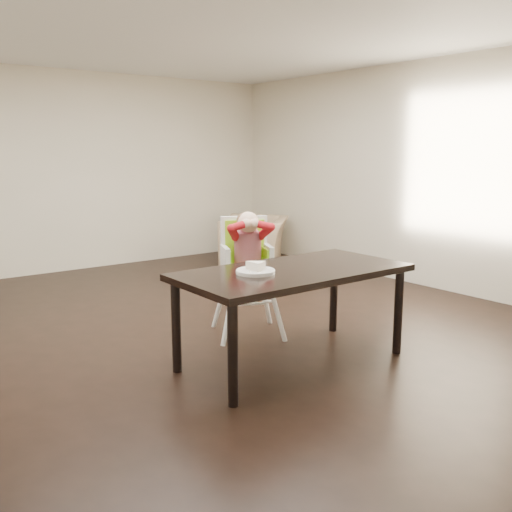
# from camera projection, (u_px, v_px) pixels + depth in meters

# --- Properties ---
(ground) EXTENTS (7.00, 7.00, 0.00)m
(ground) POSITION_uv_depth(u_px,v_px,m) (219.00, 331.00, 5.28)
(ground) COLOR black
(ground) RESTS_ON ground
(room_walls) EXTENTS (6.02, 7.02, 2.71)m
(room_walls) POSITION_uv_depth(u_px,v_px,m) (217.00, 126.00, 4.94)
(room_walls) COLOR beige
(room_walls) RESTS_ON ground
(dining_table) EXTENTS (1.80, 0.90, 0.75)m
(dining_table) POSITION_uv_depth(u_px,v_px,m) (293.00, 279.00, 4.38)
(dining_table) COLOR black
(dining_table) RESTS_ON ground
(high_chair) EXTENTS (0.62, 0.62, 1.12)m
(high_chair) POSITION_uv_depth(u_px,v_px,m) (247.00, 248.00, 5.07)
(high_chair) COLOR white
(high_chair) RESTS_ON ground
(plate) EXTENTS (0.31, 0.31, 0.08)m
(plate) POSITION_uv_depth(u_px,v_px,m) (256.00, 269.00, 4.21)
(plate) COLOR white
(plate) RESTS_ON dining_table
(armchair) EXTENTS (1.21, 1.20, 0.90)m
(armchair) POSITION_uv_depth(u_px,v_px,m) (255.00, 233.00, 8.36)
(armchair) COLOR tan
(armchair) RESTS_ON ground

